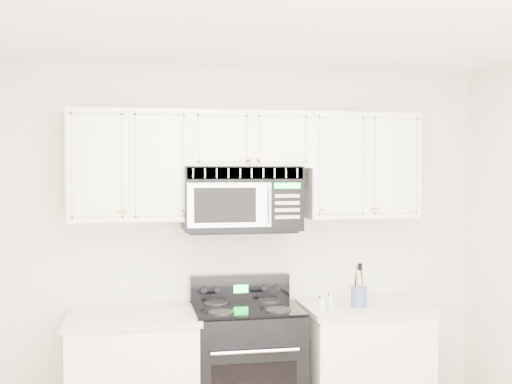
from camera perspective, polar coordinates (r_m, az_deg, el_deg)
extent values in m
cube|color=white|center=(3.02, 4.78, 15.97)|extent=(3.50, 3.50, 0.01)
cube|color=#F5EBC9|center=(4.68, -1.03, -4.96)|extent=(3.50, 0.01, 2.60)
cube|color=beige|center=(4.37, -10.88, -10.82)|extent=(0.86, 0.65, 0.04)
cube|color=#ECE7CA|center=(4.77, 9.53, -15.45)|extent=(0.82, 0.63, 0.88)
cube|color=beige|center=(4.65, 9.56, -10.03)|extent=(0.86, 0.65, 0.04)
cube|color=black|center=(4.56, -0.87, -15.98)|extent=(0.72, 0.62, 0.92)
cylinder|color=silver|center=(4.17, -0.05, -14.00)|extent=(0.57, 0.02, 0.02)
cube|color=black|center=(4.44, -0.87, -10.26)|extent=(0.72, 0.62, 0.02)
cube|color=black|center=(4.68, -1.44, -8.50)|extent=(0.72, 0.08, 0.19)
cube|color=#0CF636|center=(4.64, -1.35, -8.60)|extent=(0.10, 0.00, 0.06)
cube|color=#ECE7CA|center=(4.41, -11.23, 2.32)|extent=(0.80, 0.33, 0.75)
cube|color=#ECE7CA|center=(4.70, 9.23, 2.31)|extent=(0.80, 0.33, 0.75)
cube|color=#ECE7CA|center=(4.49, -0.68, 4.65)|extent=(0.84, 0.33, 0.39)
sphere|color=#E2BF48|center=(4.24, -11.49, -1.67)|extent=(0.03, 0.03, 0.03)
sphere|color=#E2BF48|center=(4.25, -6.63, -1.63)|extent=(0.03, 0.03, 0.03)
sphere|color=#E2BF48|center=(4.42, 5.89, -1.48)|extent=(0.03, 0.03, 0.03)
sphere|color=#E2BF48|center=(4.54, 10.26, -1.41)|extent=(0.03, 0.03, 0.03)
sphere|color=#E2BF48|center=(4.29, -0.64, 2.96)|extent=(0.03, 0.03, 0.03)
sphere|color=#E2BF48|center=(4.30, 0.15, 2.96)|extent=(0.03, 0.03, 0.03)
cylinder|color=#A60D07|center=(4.29, -0.55, 2.31)|extent=(0.00, 0.00, 0.10)
sphere|color=#E2BF48|center=(4.29, -0.55, 1.59)|extent=(0.03, 0.03, 0.03)
cube|color=black|center=(4.44, -1.34, -0.54)|extent=(0.80, 0.40, 0.44)
cube|color=#B7B5A0|center=(4.25, -0.92, 1.69)|extent=(0.78, 0.01, 0.08)
cube|color=#A6A4B6|center=(4.23, -2.36, -1.17)|extent=(0.56, 0.01, 0.29)
cube|color=black|center=(4.22, -2.75, -1.18)|extent=(0.41, 0.01, 0.23)
cube|color=black|center=(4.30, 2.79, -1.11)|extent=(0.22, 0.01, 0.29)
cube|color=#0CF636|center=(4.29, 2.81, 0.57)|extent=(0.18, 0.00, 0.04)
cylinder|color=silver|center=(4.24, 1.26, -1.16)|extent=(0.02, 0.02, 0.25)
cylinder|color=#445676|center=(4.54, 9.12, -9.17)|extent=(0.11, 0.11, 0.14)
cylinder|color=#9A5E3E|center=(4.54, 9.50, -8.27)|extent=(0.01, 0.01, 0.24)
cylinder|color=black|center=(4.55, 8.83, -8.13)|extent=(0.01, 0.01, 0.26)
cylinder|color=#9A5E3E|center=(4.50, 9.07, -8.13)|extent=(0.01, 0.01, 0.28)
cylinder|color=black|center=(4.54, 9.49, -8.27)|extent=(0.01, 0.01, 0.24)
cylinder|color=silver|center=(4.39, 5.89, -9.89)|extent=(0.04, 0.04, 0.09)
cylinder|color=silver|center=(4.38, 5.89, -9.23)|extent=(0.04, 0.04, 0.02)
cylinder|color=silver|center=(4.52, 6.64, -9.59)|extent=(0.04, 0.04, 0.08)
cylinder|color=silver|center=(4.51, 6.65, -8.99)|extent=(0.04, 0.04, 0.02)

